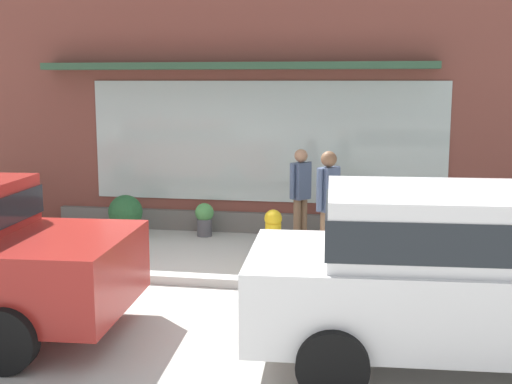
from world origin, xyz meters
TOP-DOWN VIEW (x-y plane):
  - ground_plane at (0.00, 0.00)m, footprint 60.00×60.00m
  - curb_strip at (0.00, -0.20)m, footprint 14.00×0.24m
  - storefront at (0.01, 3.19)m, footprint 14.00×0.81m
  - fire_hydrant at (1.01, 0.79)m, footprint 0.41×0.38m
  - pedestrian_with_handbag at (1.80, 0.92)m, footprint 0.45×0.55m
  - pedestrian_passerby at (1.25, 2.10)m, footprint 0.33×0.38m
  - parked_car_white at (3.28, -2.20)m, footprint 4.32×2.19m
  - potted_plant_low_front at (2.98, 2.24)m, footprint 0.31×0.31m
  - potted_plant_window_right at (-1.78, 2.21)m, footprint 0.59×0.59m
  - potted_plant_window_left at (-0.47, 2.54)m, footprint 0.33×0.33m
  - potted_plant_corner_tall at (2.08, 2.26)m, footprint 0.39×0.39m

SIDE VIEW (x-z plane):
  - ground_plane at x=0.00m, z-range 0.00..0.00m
  - curb_strip at x=0.00m, z-range 0.00..0.12m
  - potted_plant_low_front at x=2.98m, z-range 0.02..0.57m
  - potted_plant_window_left at x=-0.47m, z-range 0.03..0.61m
  - potted_plant_window_right at x=-1.78m, z-range 0.01..0.75m
  - fire_hydrant at x=1.01m, z-range 0.00..0.85m
  - potted_plant_corner_tall at x=2.08m, z-range -0.03..1.05m
  - pedestrian_passerby at x=1.25m, z-range 0.13..1.73m
  - parked_car_white at x=3.28m, z-range 0.10..1.79m
  - pedestrian_with_handbag at x=1.80m, z-range 0.14..1.84m
  - storefront at x=0.01m, z-range -0.05..5.22m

